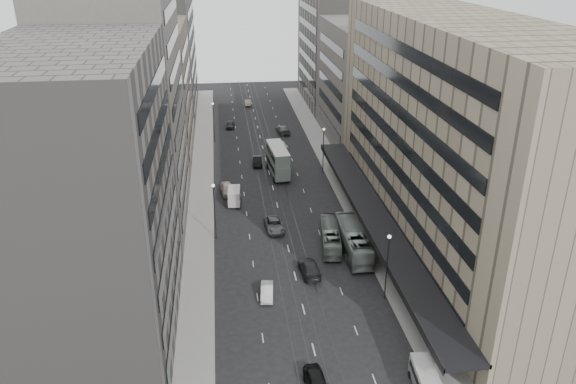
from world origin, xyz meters
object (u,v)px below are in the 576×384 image
panel_van (234,196)px  sedan_0 (317,383)px  vw_microbus (425,377)px  double_decker (278,160)px  bus_near (353,240)px  bus_far (330,236)px  sedan_1 (267,292)px  sedan_2 (274,225)px  pedestrian (435,325)px

panel_van → sedan_0: 42.23m
vw_microbus → panel_van: 45.69m
double_decker → panel_van: double_decker is taller
panel_van → sedan_0: size_ratio=0.90×
bus_near → bus_far: 3.37m
bus_near → sedan_1: 15.39m
double_decker → sedan_0: (-2.17, -53.43, -2.01)m
bus_near → sedan_1: bearing=37.0°
sedan_0 → sedan_1: size_ratio=1.16×
sedan_0 → sedan_2: 32.42m
bus_near → sedan_0: size_ratio=2.60×
sedan_2 → sedan_0: bearing=-91.8°
bus_far → bus_near: bearing=150.9°
sedan_0 → pedestrian: size_ratio=2.30×
bus_near → pedestrian: bearing=104.7°
bus_far → sedan_1: size_ratio=2.46×
bus_near → vw_microbus: size_ratio=2.67×
bus_far → sedan_0: size_ratio=2.11×
bus_near → sedan_2: 12.48m
sedan_0 → sedan_2: size_ratio=0.87×
bus_far → sedan_2: 9.11m
bus_near → bus_far: size_ratio=1.23×
bus_far → sedan_1: (-9.68, -11.10, -0.72)m
vw_microbus → sedan_2: vw_microbus is taller
double_decker → panel_van: (-8.21, -11.64, -1.38)m
bus_far → double_decker: (-4.30, 26.68, 1.42)m
sedan_0 → pedestrian: bearing=21.6°
vw_microbus → pedestrian: vw_microbus is taller
double_decker → sedan_2: bearing=-102.1°
vw_microbus → sedan_1: bearing=132.7°
bus_near → sedan_0: bus_near is taller
panel_van → sedan_1: bearing=-79.8°
vw_microbus → panel_van: bearing=115.0°
vw_microbus → sedan_1: 21.21m
bus_far → sedan_2: bearing=-31.0°
pedestrian → bus_near: bearing=-95.7°
panel_van → sedan_0: panel_van is taller
sedan_0 → sedan_2: (-0.64, 32.41, -0.05)m
bus_near → pedestrian: (4.54, -18.18, -0.54)m
panel_van → sedan_1: 26.30m
double_decker → sedan_1: (-5.37, -37.78, -2.14)m
double_decker → sedan_2: 21.31m
double_decker → vw_microbus: size_ratio=2.11×
bus_near → bus_far: bearing=-35.9°
vw_microbus → pedestrian: bearing=67.9°
double_decker → vw_microbus: 55.03m
panel_van → pedestrian: panel_van is taller
double_decker → panel_van: size_ratio=2.29×
vw_microbus → sedan_0: bearing=178.6°
vw_microbus → sedan_0: vw_microbus is taller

